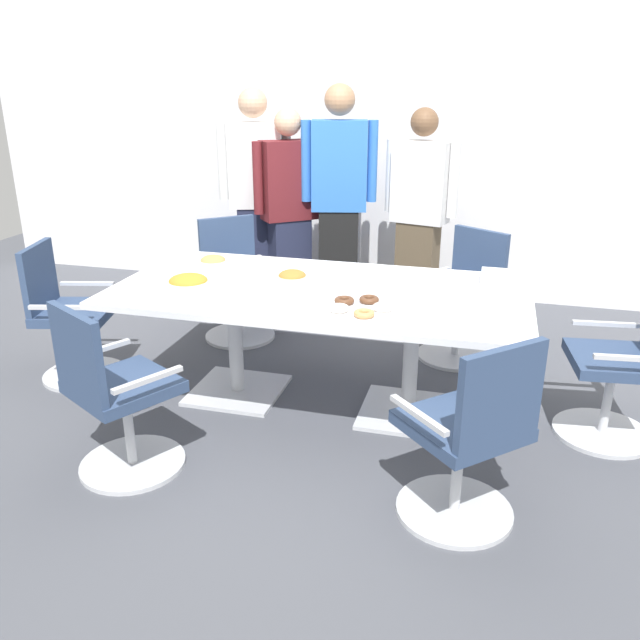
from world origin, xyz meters
name	(u,v)px	position (x,y,z in m)	size (l,w,h in m)	color
ground_plane	(320,403)	(0.00, 0.00, -0.01)	(10.00, 10.00, 0.01)	#4C4F56
back_wall	(391,139)	(0.00, 2.40, 1.40)	(8.00, 0.10, 2.80)	white
conference_table	(320,308)	(0.00, 0.00, 0.63)	(2.40, 1.20, 0.75)	white
office_chair_0	(463,303)	(0.79, 0.98, 0.41)	(0.75, 0.75, 0.91)	silver
office_chair_1	(236,286)	(-0.92, 0.93, 0.41)	(0.76, 0.76, 0.91)	silver
office_chair_2	(69,320)	(-1.70, -0.06, 0.41)	(0.66, 0.66, 0.91)	silver
office_chair_3	(115,400)	(-0.79, -0.98, 0.41)	(0.74, 0.74, 0.91)	silver
office_chair_4	(469,442)	(0.93, -0.92, 0.41)	(0.76, 0.76, 0.91)	silver
office_chair_5	(623,370)	(1.70, 0.05, 0.41)	(0.60, 0.60, 0.91)	silver
person_standing_0	(256,197)	(-1.01, 1.66, 0.97)	(0.60, 0.35, 1.84)	#232842
person_standing_1	(289,210)	(-0.70, 1.60, 0.87)	(0.52, 0.45, 1.68)	#232842
person_standing_2	(339,198)	(-0.29, 1.64, 0.98)	(0.61, 0.32, 1.87)	black
person_standing_3	(420,213)	(0.36, 1.74, 0.88)	(0.61, 0.32, 1.70)	brown
snack_bowl_chips_orange	(189,285)	(-0.68, -0.32, 0.81)	(0.25, 0.25, 0.12)	white
snack_bowl_cookies	(213,264)	(-0.74, 0.15, 0.80)	(0.18, 0.18, 0.11)	white
snack_bowl_pretzels	(292,279)	(-0.16, -0.03, 0.80)	(0.18, 0.18, 0.11)	beige
donut_platter	(360,307)	(0.31, -0.33, 0.77)	(0.34, 0.34, 0.04)	white
plate_stack	(453,299)	(0.77, -0.05, 0.76)	(0.20, 0.20, 0.03)	white
napkin_pile	(494,277)	(0.98, 0.38, 0.79)	(0.15, 0.15, 0.07)	white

